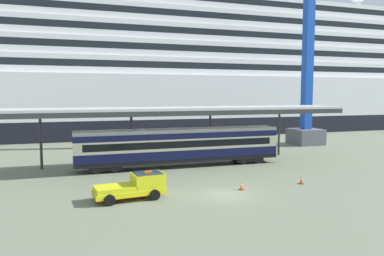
{
  "coord_description": "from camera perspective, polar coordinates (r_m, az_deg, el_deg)",
  "views": [
    {
      "loc": [
        -11.07,
        -25.63,
        7.83
      ],
      "look_at": [
        -0.1,
        8.26,
        4.5
      ],
      "focal_mm": 34.09,
      "sensor_mm": 36.0,
      "label": 1
    }
  ],
  "objects": [
    {
      "name": "ground_plane",
      "position": [
        29.0,
        5.31,
        -10.35
      ],
      "size": [
        400.0,
        400.0,
        0.0
      ],
      "primitive_type": "plane",
      "color": "slate"
    },
    {
      "name": "cruise_ship",
      "position": [
        81.03,
        0.01,
        8.55
      ],
      "size": [
        157.65,
        29.65,
        36.25
      ],
      "color": "black",
      "rests_on": "ground"
    },
    {
      "name": "platform_canopy",
      "position": [
        39.38,
        -2.09,
        2.89
      ],
      "size": [
        37.76,
        6.32,
        6.39
      ],
      "color": "silver",
      "rests_on": "ground"
    },
    {
      "name": "train_carriage",
      "position": [
        39.33,
        -1.9,
        -2.74
      ],
      "size": [
        22.03,
        2.81,
        4.11
      ],
      "color": "black",
      "rests_on": "ground"
    },
    {
      "name": "service_truck",
      "position": [
        27.95,
        -8.77,
        -8.89
      ],
      "size": [
        5.39,
        2.69,
        2.02
      ],
      "color": "yellow",
      "rests_on": "ground"
    },
    {
      "name": "traffic_cone_near",
      "position": [
        33.51,
        16.75,
        -7.79
      ],
      "size": [
        0.36,
        0.36,
        0.7
      ],
      "color": "black",
      "rests_on": "ground"
    },
    {
      "name": "traffic_cone_mid",
      "position": [
        33.57,
        -6.46,
        -7.55
      ],
      "size": [
        0.36,
        0.36,
        0.74
      ],
      "color": "black",
      "rests_on": "ground"
    },
    {
      "name": "traffic_cone_far",
      "position": [
        30.49,
        7.78,
        -8.93
      ],
      "size": [
        0.36,
        0.36,
        0.7
      ],
      "color": "black",
      "rests_on": "ground"
    },
    {
      "name": "dockside_crane",
      "position": [
        60.3,
        18.3,
        13.92
      ],
      "size": [
        14.75,
        4.4,
        55.55
      ],
      "color": "#595960",
      "rests_on": "ground"
    }
  ]
}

